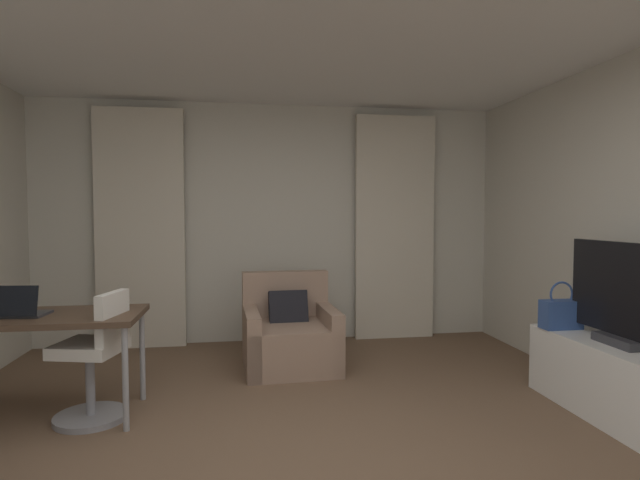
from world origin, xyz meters
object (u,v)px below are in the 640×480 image
at_px(desk, 36,323).
at_px(tv_flatscreen, 624,297).
at_px(laptop, 19,310).
at_px(desk_chair, 95,363).
at_px(tv_console, 617,381).
at_px(handbag_primary, 561,313).
at_px(armchair, 290,337).

distance_m(desk, tv_flatscreen, 3.98).
height_order(laptop, tv_flatscreen, tv_flatscreen).
bearing_deg(desk_chair, tv_console, -8.18).
xyz_separation_m(desk, laptop, (-0.08, -0.05, 0.10)).
height_order(desk, handbag_primary, handbag_primary).
xyz_separation_m(tv_console, tv_flatscreen, (0.00, -0.04, 0.59)).
xyz_separation_m(armchair, tv_flatscreen, (2.12, -1.54, 0.57)).
distance_m(desk_chair, tv_console, 3.57).
bearing_deg(armchair, desk, -152.97).
height_order(laptop, handbag_primary, laptop).
bearing_deg(handbag_primary, tv_console, -77.64).
bearing_deg(tv_console, laptop, 172.54).
bearing_deg(desk, armchair, 27.03).
bearing_deg(desk_chair, desk, 170.25).
bearing_deg(tv_flatscreen, handbag_primary, 101.45).
relative_size(desk, handbag_primary, 3.73).
distance_m(armchair, desk_chair, 1.73).
height_order(armchair, handbag_primary, handbag_primary).
relative_size(armchair, tv_flatscreen, 0.87).
relative_size(armchair, desk_chair, 0.98).
xyz_separation_m(armchair, laptop, (-1.89, -0.97, 0.49)).
bearing_deg(handbag_primary, laptop, 179.26).
bearing_deg(laptop, tv_console, -7.46).
relative_size(desk, tv_console, 1.03).
bearing_deg(desk_chair, armchair, 35.04).
height_order(desk_chair, handbag_primary, handbag_primary).
relative_size(desk, tv_flatscreen, 1.37).
xyz_separation_m(desk_chair, laptop, (-0.48, 0.02, 0.38)).
relative_size(laptop, tv_console, 0.26).
xyz_separation_m(desk_chair, tv_console, (3.53, -0.51, -0.13)).
relative_size(desk_chair, laptop, 2.57).
height_order(tv_flatscreen, handbag_primary, tv_flatscreen).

